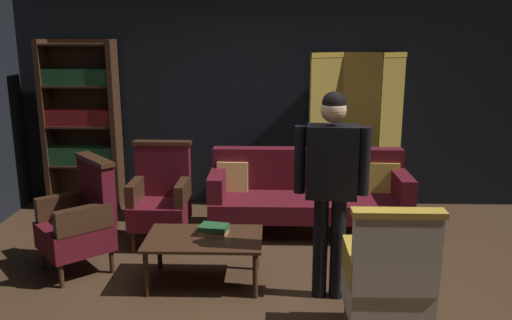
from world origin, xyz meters
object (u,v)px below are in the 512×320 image
object	(u,v)px
folding_screen	(360,129)
coffee_table	(204,242)
armchair_wing_right	(161,197)
velvet_couch	(308,191)
book_tan_leather	(214,232)
potted_plant	(160,183)
armchair_wing_left	(81,219)
book_green_cloth	(214,228)
armchair_gilt_accent	(389,278)
standing_figure	(331,177)
bookshelf	(82,123)

from	to	relation	value
folding_screen	coffee_table	bearing A→B (deg)	-127.58
armchair_wing_right	velvet_couch	bearing A→B (deg)	14.02
coffee_table	book_tan_leather	size ratio (longest dim) A/B	4.31
potted_plant	folding_screen	bearing A→B (deg)	11.43
potted_plant	book_tan_leather	size ratio (longest dim) A/B	3.18
book_tan_leather	armchair_wing_left	bearing A→B (deg)	172.39
folding_screen	book_green_cloth	distance (m)	2.66
armchair_wing_left	book_tan_leather	bearing A→B (deg)	-7.61
book_green_cloth	potted_plant	bearing A→B (deg)	116.56
armchair_wing_left	armchair_wing_right	world-z (taller)	same
armchair_gilt_accent	folding_screen	bearing A→B (deg)	85.00
armchair_gilt_accent	standing_figure	distance (m)	0.92
armchair_gilt_accent	book_tan_leather	world-z (taller)	armchair_gilt_accent
coffee_table	armchair_gilt_accent	world-z (taller)	armchair_gilt_accent
armchair_wing_right	armchair_gilt_accent	bearing A→B (deg)	-42.79
armchair_wing_right	potted_plant	world-z (taller)	armchair_wing_right
armchair_wing_right	book_tan_leather	bearing A→B (deg)	-53.21
armchair_gilt_accent	armchair_wing_left	size ratio (longest dim) A/B	1.00
armchair_wing_right	standing_figure	bearing A→B (deg)	-35.26
bookshelf	armchair_gilt_accent	bearing A→B (deg)	-43.25
bookshelf	standing_figure	world-z (taller)	bookshelf
book_tan_leather	velvet_couch	bearing A→B (deg)	53.73
velvet_couch	standing_figure	bearing A→B (deg)	-87.40
armchair_wing_left	potted_plant	xyz separation A→B (m)	(0.42, 1.44, -0.07)
armchair_wing_left	book_green_cloth	size ratio (longest dim) A/B	4.35
coffee_table	armchair_wing_right	xyz separation A→B (m)	(-0.55, 0.91, 0.12)
potted_plant	standing_figure	bearing A→B (deg)	-46.84
coffee_table	standing_figure	bearing A→B (deg)	-11.84
velvet_couch	potted_plant	distance (m)	1.74
velvet_couch	armchair_wing_left	distance (m)	2.38
armchair_wing_right	potted_plant	bearing A→B (deg)	102.55
armchair_wing_right	book_green_cloth	world-z (taller)	armchair_wing_right
book_tan_leather	bookshelf	bearing A→B (deg)	132.37
velvet_couch	armchair_gilt_accent	bearing A→B (deg)	-79.40
bookshelf	coffee_table	distance (m)	2.75
book_tan_leather	book_green_cloth	distance (m)	0.04
armchair_gilt_accent	book_tan_leather	bearing A→B (deg)	143.99
folding_screen	standing_figure	xyz separation A→B (m)	(-0.60, -2.37, 0.04)
armchair_wing_right	book_tan_leather	xyz separation A→B (m)	(0.63, -0.85, -0.05)
velvet_couch	armchair_wing_right	xyz separation A→B (m)	(-1.53, -0.38, 0.04)
armchair_gilt_accent	book_green_cloth	distance (m)	1.62
folding_screen	armchair_wing_right	world-z (taller)	folding_screen
potted_plant	armchair_gilt_accent	bearing A→B (deg)	-50.43
book_green_cloth	folding_screen	bearing A→B (deg)	52.89
coffee_table	standing_figure	xyz separation A→B (m)	(1.05, -0.22, 0.65)
velvet_couch	armchair_wing_left	size ratio (longest dim) A/B	2.04
book_tan_leather	folding_screen	bearing A→B (deg)	52.89
armchair_gilt_accent	armchair_wing_left	xyz separation A→B (m)	(-2.53, 1.12, 0.00)
armchair_gilt_accent	armchair_wing_right	size ratio (longest dim) A/B	1.00
bookshelf	coffee_table	world-z (taller)	bookshelf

